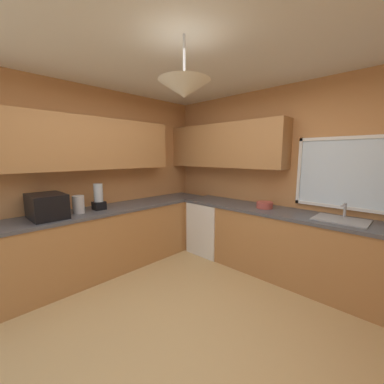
% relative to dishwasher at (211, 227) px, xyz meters
% --- Properties ---
extents(ground_plane, '(8.64, 8.64, 0.00)m').
position_rel_dishwasher_xyz_m(ground_plane, '(0.99, -1.60, -0.43)').
color(ground_plane, tan).
extents(room_shell, '(4.05, 3.99, 2.67)m').
position_rel_dishwasher_xyz_m(room_shell, '(0.62, -1.09, 1.34)').
color(room_shell, '#C6844C').
rests_on(room_shell, ground_plane).
extents(counter_run_left, '(0.65, 3.60, 0.91)m').
position_rel_dishwasher_xyz_m(counter_run_left, '(-0.66, -1.60, 0.02)').
color(counter_run_left, '#AD7542').
rests_on(counter_run_left, ground_plane).
extents(counter_run_back, '(3.14, 0.65, 0.91)m').
position_rel_dishwasher_xyz_m(counter_run_back, '(1.20, 0.03, 0.02)').
color(counter_run_back, '#AD7542').
rests_on(counter_run_back, ground_plane).
extents(dishwasher, '(0.60, 0.60, 0.86)m').
position_rel_dishwasher_xyz_m(dishwasher, '(0.00, 0.00, 0.00)').
color(dishwasher, white).
rests_on(dishwasher, ground_plane).
extents(microwave, '(0.48, 0.36, 0.29)m').
position_rel_dishwasher_xyz_m(microwave, '(-0.66, -2.26, 0.62)').
color(microwave, black).
rests_on(microwave, counter_run_left).
extents(kettle, '(0.14, 0.14, 0.23)m').
position_rel_dishwasher_xyz_m(kettle, '(-0.64, -1.91, 0.59)').
color(kettle, '#B7B7BC').
rests_on(kettle, counter_run_left).
extents(sink_assembly, '(0.55, 0.40, 0.19)m').
position_rel_dishwasher_xyz_m(sink_assembly, '(1.88, 0.04, 0.49)').
color(sink_assembly, '#9EA0A5').
rests_on(sink_assembly, counter_run_back).
extents(bowl, '(0.22, 0.22, 0.09)m').
position_rel_dishwasher_xyz_m(bowl, '(0.94, 0.03, 0.52)').
color(bowl, '#B74C42').
rests_on(bowl, counter_run_back).
extents(blender_appliance, '(0.15, 0.15, 0.36)m').
position_rel_dishwasher_xyz_m(blender_appliance, '(-0.66, -1.63, 0.64)').
color(blender_appliance, black).
rests_on(blender_appliance, counter_run_left).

